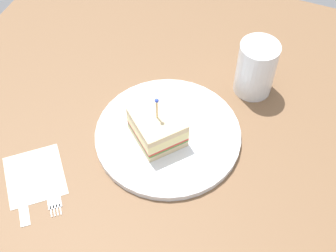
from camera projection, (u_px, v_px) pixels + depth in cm
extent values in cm
cube|color=brown|center=(168.00, 140.00, 82.24)|extent=(95.29, 95.29, 2.00)
cylinder|color=white|center=(168.00, 135.00, 80.95)|extent=(25.93, 25.93, 1.24)
cube|color=beige|center=(158.00, 134.00, 79.47)|extent=(11.31, 11.42, 1.28)
cube|color=#478438|center=(158.00, 131.00, 78.80)|extent=(11.31, 11.42, 0.40)
cube|color=red|center=(158.00, 130.00, 78.44)|extent=(11.31, 11.42, 0.50)
cube|color=#EFE093|center=(157.00, 125.00, 77.45)|extent=(11.31, 11.42, 2.00)
cube|color=beige|center=(157.00, 120.00, 76.14)|extent=(11.31, 11.42, 1.28)
cylinder|color=tan|center=(157.00, 110.00, 74.18)|extent=(0.30, 0.30, 4.92)
sphere|color=blue|center=(157.00, 101.00, 72.22)|extent=(0.70, 0.70, 0.70)
cylinder|color=silver|center=(255.00, 75.00, 85.53)|extent=(6.42, 6.42, 7.57)
cylinder|color=white|center=(256.00, 68.00, 84.15)|extent=(7.30, 7.30, 11.02)
cube|color=beige|center=(35.00, 175.00, 76.50)|extent=(14.16, 14.05, 0.15)
cube|color=silver|center=(50.00, 172.00, 76.85)|extent=(5.90, 4.81, 0.35)
cube|color=silver|center=(54.00, 198.00, 73.77)|extent=(4.19, 3.95, 0.35)
cube|color=silver|center=(51.00, 211.00, 72.37)|extent=(1.69, 1.38, 0.35)
cube|color=silver|center=(54.00, 211.00, 72.45)|extent=(1.69, 1.38, 0.35)
cube|color=silver|center=(57.00, 210.00, 72.54)|extent=(1.69, 1.38, 0.35)
cube|color=silver|center=(60.00, 209.00, 72.62)|extent=(1.69, 1.38, 0.35)
cube|color=silver|center=(20.00, 179.00, 75.99)|extent=(5.91, 4.95, 0.35)
cube|color=silver|center=(23.00, 206.00, 72.90)|extent=(6.39, 5.57, 0.24)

